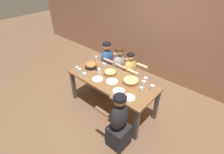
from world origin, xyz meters
name	(u,v)px	position (x,y,z in m)	size (l,w,h in m)	color
ground_plane	(112,107)	(0.00, 0.00, 0.00)	(18.00, 18.00, 0.00)	brown
restaurant_back_panel	(162,18)	(0.00, 1.81, 1.60)	(10.00, 0.06, 3.20)	#9E7056
dining_table	(112,83)	(0.00, 0.00, 0.67)	(1.86, 0.80, 0.76)	brown
pizza_board_main	(110,72)	(-0.17, 0.13, 0.79)	(0.28, 0.28, 0.05)	brown
pizza_board_second	(131,81)	(0.34, 0.17, 0.79)	(0.34, 0.34, 0.06)	brown
skillet_bowl	(91,65)	(-0.64, 0.03, 0.82)	(0.37, 0.26, 0.13)	black
empty_plate_a	(119,91)	(0.35, -0.21, 0.77)	(0.22, 0.22, 0.02)	white
empty_plate_b	(129,98)	(0.60, -0.23, 0.77)	(0.21, 0.21, 0.02)	white
empty_plate_c	(98,79)	(-0.21, -0.20, 0.77)	(0.22, 0.22, 0.02)	white
empty_plate_d	(112,81)	(0.06, -0.07, 0.77)	(0.23, 0.23, 0.02)	white
drinking_glass_a	(99,72)	(-0.30, -0.05, 0.82)	(0.07, 0.07, 0.14)	silver
drinking_glass_b	(152,88)	(0.79, 0.21, 0.82)	(0.07, 0.07, 0.11)	silver
drinking_glass_c	(80,72)	(-0.62, -0.30, 0.82)	(0.07, 0.07, 0.13)	silver
drinking_glass_d	(85,75)	(-0.45, -0.32, 0.81)	(0.07, 0.07, 0.11)	silver
drinking_glass_e	(77,69)	(-0.75, -0.27, 0.81)	(0.06, 0.06, 0.11)	silver
drinking_glass_f	(104,66)	(-0.40, 0.19, 0.83)	(0.07, 0.07, 0.13)	silver
drinking_glass_g	(145,81)	(0.57, 0.31, 0.82)	(0.07, 0.07, 0.13)	silver
drinking_glass_h	(143,84)	(0.61, 0.19, 0.82)	(0.07, 0.07, 0.14)	silver
drinking_glass_i	(141,90)	(0.66, 0.04, 0.81)	(0.06, 0.06, 0.10)	silver
drinking_glass_j	(96,59)	(-0.75, 0.31, 0.83)	(0.06, 0.06, 0.14)	silver
diner_far_center	(129,77)	(-0.01, 0.62, 0.50)	(0.51, 0.40, 1.12)	gold
diner_far_left	(107,65)	(-0.71, 0.62, 0.54)	(0.51, 0.40, 1.17)	#2D5193
diner_near_right	(119,123)	(0.70, -0.62, 0.53)	(0.51, 0.40, 1.14)	#232328
diner_far_midleft	(119,71)	(-0.33, 0.62, 0.53)	(0.51, 0.40, 1.15)	#99999E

